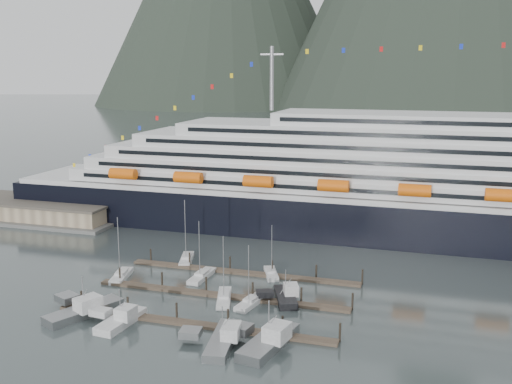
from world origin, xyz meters
TOP-DOWN VIEW (x-y plane):
  - ground at (0.00, 0.00)m, footprint 1600.00×1600.00m
  - cruise_ship at (30.03, 54.94)m, footprint 210.00×30.40m
  - warehouse at (-72.00, 42.00)m, footprint 46.00×20.00m
  - dock_near at (-4.93, -9.95)m, footprint 48.18×2.28m
  - dock_mid at (-4.93, 3.05)m, footprint 48.18×2.28m
  - dock_far at (-4.93, 16.05)m, footprint 48.18×2.28m
  - sailboat_a at (-27.00, 6.37)m, footprint 4.34×8.96m
  - sailboat_b at (-11.74, 10.99)m, footprint 2.65×9.36m
  - sailboat_c at (1.70, 0.96)m, footprint 3.86×8.75m
  - sailboat_d at (-3.51, 1.41)m, footprint 5.11×9.96m
  - sailboat_e at (-19.00, 19.99)m, footprint 4.86×9.29m
  - sailboat_f at (0.93, 16.58)m, footprint 5.02×7.95m
  - trawler_a at (-23.89, -11.63)m, footprint 11.54×14.02m
  - trawler_b at (-16.03, -13.20)m, footprint 8.05×10.55m
  - trawler_c at (2.18, -15.02)m, footprint 9.53×13.37m
  - trawler_d at (9.01, -13.65)m, footprint 10.44×13.96m
  - trawler_e at (6.86, 4.66)m, footprint 8.56×10.25m

SIDE VIEW (x-z plane):
  - ground at x=0.00m, z-range 0.00..0.00m
  - dock_near at x=-4.93m, z-range -1.29..1.91m
  - dock_mid at x=-4.93m, z-range -1.29..1.91m
  - dock_far at x=-4.93m, z-range -1.29..1.91m
  - sailboat_f at x=0.93m, z-range -5.13..5.91m
  - sailboat_c at x=1.70m, z-range -5.31..6.10m
  - sailboat_d at x=-3.51m, z-range -5.90..6.69m
  - sailboat_b at x=-11.74m, z-range -5.74..6.54m
  - sailboat_e at x=-19.00m, z-range -6.64..7.47m
  - sailboat_a at x=-27.00m, z-range -6.11..6.94m
  - trawler_e at x=6.86m, z-range -2.32..3.99m
  - trawler_c at x=2.18m, z-range -2.45..4.17m
  - trawler_b at x=-16.03m, z-range -2.47..4.20m
  - trawler_a at x=-23.89m, z-range -2.83..4.71m
  - trawler_d at x=9.01m, z-range -3.04..5.01m
  - warehouse at x=-72.00m, z-range -0.65..5.15m
  - cruise_ship at x=30.03m, z-range -13.11..37.19m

